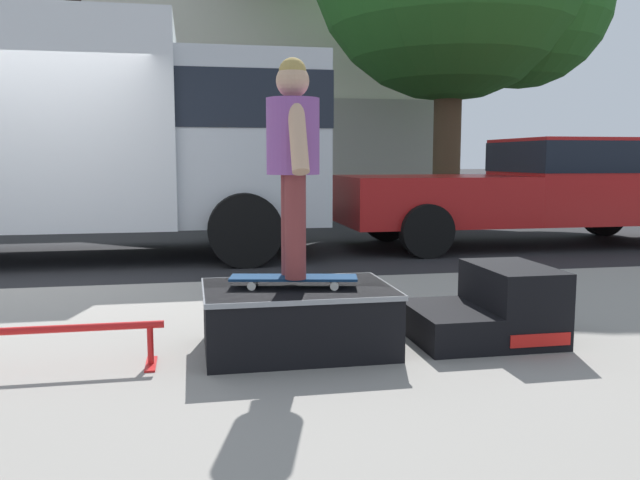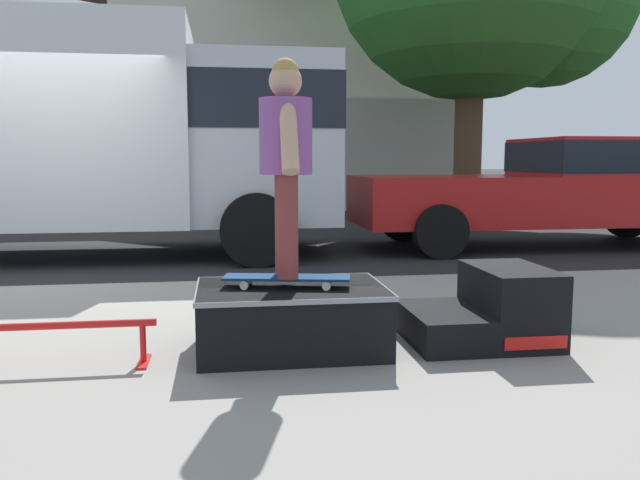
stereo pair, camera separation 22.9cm
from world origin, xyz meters
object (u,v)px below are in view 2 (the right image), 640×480
(box_truck, at_px, (74,129))
(skateboard, at_px, (287,278))
(skate_box, at_px, (291,316))
(kicker_ramp, at_px, (489,311))
(grind_rail, at_px, (16,334))
(skater_kid, at_px, (286,150))
(pickup_truck_red, at_px, (558,187))

(box_truck, bearing_deg, skateboard, -65.96)
(skate_box, bearing_deg, box_truck, 114.39)
(kicker_ramp, bearing_deg, grind_rail, -177.15)
(skateboard, height_order, skater_kid, skater_kid)
(skate_box, distance_m, skater_kid, 1.03)
(skateboard, relative_size, skater_kid, 0.61)
(skateboard, relative_size, box_truck, 0.12)
(kicker_ramp, relative_size, skateboard, 1.13)
(kicker_ramp, xyz_separation_m, grind_rail, (-2.90, -0.14, -0.00))
(skater_kid, height_order, pickup_truck_red, skater_kid)
(skate_box, relative_size, skateboard, 1.45)
(kicker_ramp, xyz_separation_m, skateboard, (-1.33, -0.02, 0.26))
(box_truck, xyz_separation_m, pickup_truck_red, (6.87, 0.04, -0.81))
(kicker_ramp, relative_size, skater_kid, 0.69)
(skate_box, xyz_separation_m, skater_kid, (-0.03, -0.02, 1.03))
(skate_box, xyz_separation_m, kicker_ramp, (1.31, -0.00, -0.01))
(kicker_ramp, bearing_deg, skater_kid, -179.08)
(grind_rail, relative_size, box_truck, 0.23)
(skate_box, relative_size, skater_kid, 0.89)
(skate_box, height_order, box_truck, box_truck)
(grind_rail, bearing_deg, skate_box, 5.20)
(kicker_ramp, bearing_deg, pickup_truck_red, 58.07)
(kicker_ramp, height_order, box_truck, box_truck)
(skateboard, xyz_separation_m, skater_kid, (0.00, -0.00, 0.79))
(grind_rail, bearing_deg, kicker_ramp, 2.85)
(skateboard, relative_size, pickup_truck_red, 0.14)
(skate_box, relative_size, grind_rail, 0.75)
(skate_box, bearing_deg, kicker_ramp, -0.02)
(grind_rail, relative_size, skater_kid, 1.19)
(skate_box, bearing_deg, skateboard, -142.20)
(box_truck, distance_m, pickup_truck_red, 6.92)
(kicker_ramp, xyz_separation_m, pickup_truck_red, (3.23, 5.18, 0.57))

